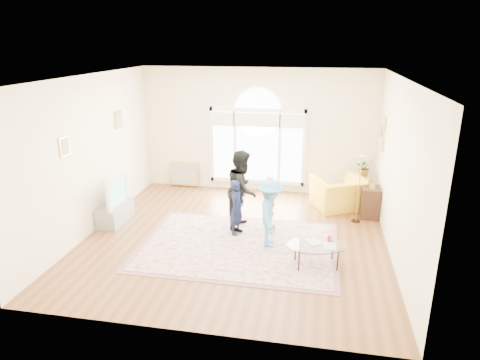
% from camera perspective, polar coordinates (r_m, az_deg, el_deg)
% --- Properties ---
extents(ground, '(6.00, 6.00, 0.00)m').
position_cam_1_polar(ground, '(8.79, -0.65, -7.73)').
color(ground, brown).
rests_on(ground, ground).
extents(room_shell, '(6.00, 6.00, 6.00)m').
position_cam_1_polar(room_shell, '(10.93, 2.27, 6.19)').
color(room_shell, '#FFEFC7').
rests_on(room_shell, ground).
extents(area_rug, '(3.60, 2.60, 0.02)m').
position_cam_1_polar(area_rug, '(8.45, -0.15, -8.78)').
color(area_rug, beige).
rests_on(area_rug, ground).
extents(rug_border, '(3.80, 2.80, 0.01)m').
position_cam_1_polar(rug_border, '(8.45, -0.15, -8.80)').
color(rug_border, '#8D585C').
rests_on(rug_border, ground).
extents(tv_console, '(0.45, 1.00, 0.42)m').
position_cam_1_polar(tv_console, '(9.82, -16.29, -4.27)').
color(tv_console, gray).
rests_on(tv_console, ground).
extents(television, '(0.16, 0.98, 0.57)m').
position_cam_1_polar(television, '(9.65, -16.50, -1.57)').
color(television, black).
rests_on(television, tv_console).
extents(coffee_table, '(1.18, 0.89, 0.54)m').
position_cam_1_polar(coffee_table, '(7.72, 10.19, -8.61)').
color(coffee_table, silver).
rests_on(coffee_table, ground).
extents(armchair, '(1.49, 1.43, 0.76)m').
position_cam_1_polar(armchair, '(10.40, 13.14, -1.74)').
color(armchair, yellow).
rests_on(armchair, ground).
extents(side_cabinet, '(0.40, 0.50, 0.70)m').
position_cam_1_polar(side_cabinet, '(10.10, 16.92, -2.85)').
color(side_cabinet, black).
rests_on(side_cabinet, ground).
extents(floor_lamp, '(0.25, 0.25, 1.51)m').
position_cam_1_polar(floor_lamp, '(9.46, 15.80, 1.80)').
color(floor_lamp, black).
rests_on(floor_lamp, ground).
extents(plant_pedestal, '(0.20, 0.20, 0.70)m').
position_cam_1_polar(plant_pedestal, '(10.90, 16.07, -1.22)').
color(plant_pedestal, white).
rests_on(plant_pedestal, ground).
extents(potted_plant, '(0.40, 0.35, 0.43)m').
position_cam_1_polar(potted_plant, '(10.73, 16.33, 1.63)').
color(potted_plant, '#33722D').
rests_on(potted_plant, plant_pedestal).
extents(leaning_picture, '(0.80, 0.14, 0.62)m').
position_cam_1_polar(leaning_picture, '(11.86, -7.34, -0.84)').
color(leaning_picture, tan).
rests_on(leaning_picture, ground).
extents(child_navy, '(0.38, 0.48, 1.15)m').
position_cam_1_polar(child_navy, '(8.72, -0.42, -3.67)').
color(child_navy, '#121A32').
rests_on(child_navy, area_rug).
extents(child_black, '(0.66, 0.83, 1.68)m').
position_cam_1_polar(child_black, '(8.96, 0.32, -1.26)').
color(child_black, black).
rests_on(child_black, area_rug).
extents(child_pink, '(0.33, 0.69, 1.15)m').
position_cam_1_polar(child_pink, '(8.93, 3.88, -3.18)').
color(child_pink, '#DD9EA3').
rests_on(child_pink, area_rug).
extents(child_blue, '(0.58, 0.91, 1.34)m').
position_cam_1_polar(child_blue, '(8.21, 4.06, -4.42)').
color(child_blue, '#4F98D5').
rests_on(child_blue, area_rug).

